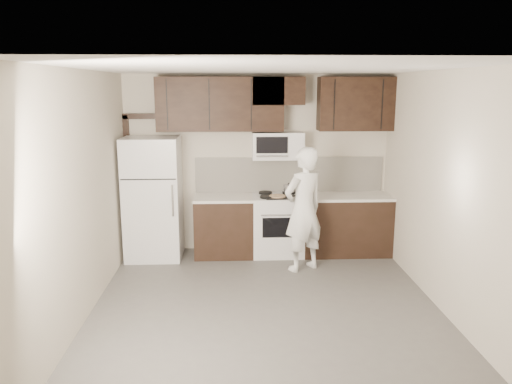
{
  "coord_description": "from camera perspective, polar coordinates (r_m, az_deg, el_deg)",
  "views": [
    {
      "loc": [
        -0.35,
        -5.34,
        2.52
      ],
      "look_at": [
        -0.08,
        0.9,
        1.19
      ],
      "focal_mm": 35.0,
      "sensor_mm": 36.0,
      "label": 1
    }
  ],
  "objects": [
    {
      "name": "floor",
      "position": [
        5.91,
        1.15,
        -13.21
      ],
      "size": [
        4.5,
        4.5,
        0.0
      ],
      "primitive_type": "plane",
      "color": "#52504D",
      "rests_on": "ground"
    },
    {
      "name": "stove",
      "position": [
        7.59,
        2.49,
        -3.74
      ],
      "size": [
        0.76,
        0.66,
        0.94
      ],
      "color": "silver",
      "rests_on": "floor"
    },
    {
      "name": "backsplash",
      "position": [
        7.74,
        3.83,
        2.02
      ],
      "size": [
        2.9,
        0.02,
        0.54
      ],
      "primitive_type": "cube",
      "color": "silver",
      "rests_on": "counter_run"
    },
    {
      "name": "door_trim",
      "position": [
        7.81,
        -14.09,
        2.29
      ],
      "size": [
        0.5,
        0.08,
        2.12
      ],
      "color": "black",
      "rests_on": "floor"
    },
    {
      "name": "ceiling",
      "position": [
        5.35,
        1.28,
        13.96
      ],
      "size": [
        4.5,
        4.5,
        0.0
      ],
      "primitive_type": "plane",
      "rotation": [
        3.14,
        0.0,
        0.0
      ],
      "color": "white",
      "rests_on": "back_wall"
    },
    {
      "name": "microwave",
      "position": [
        7.47,
        2.5,
        5.32
      ],
      "size": [
        0.76,
        0.42,
        0.4
      ],
      "color": "silver",
      "rests_on": "upper_cabinets"
    },
    {
      "name": "saucepan",
      "position": [
        7.63,
        3.79,
        0.34
      ],
      "size": [
        0.3,
        0.18,
        0.17
      ],
      "color": "silver",
      "rests_on": "stove"
    },
    {
      "name": "pizza",
      "position": [
        7.33,
        2.48,
        -0.46
      ],
      "size": [
        0.26,
        0.26,
        0.02
      ],
      "primitive_type": "cylinder",
      "rotation": [
        0.0,
        0.0,
        0.09
      ],
      "color": "tan",
      "rests_on": "baking_tray"
    },
    {
      "name": "upper_cabinets",
      "position": [
        7.44,
        1.81,
        10.18
      ],
      "size": [
        3.48,
        0.35,
        0.78
      ],
      "color": "black",
      "rests_on": "back_wall"
    },
    {
      "name": "back_wall",
      "position": [
        7.68,
        0.12,
        3.26
      ],
      "size": [
        4.0,
        0.0,
        4.0
      ],
      "primitive_type": "plane",
      "rotation": [
        1.57,
        0.0,
        0.0
      ],
      "color": "#B8AF9C",
      "rests_on": "ground"
    },
    {
      "name": "baking_tray",
      "position": [
        7.33,
        2.48,
        -0.6
      ],
      "size": [
        0.38,
        0.3,
        0.02
      ],
      "primitive_type": "cube",
      "rotation": [
        0.0,
        0.0,
        0.09
      ],
      "color": "black",
      "rests_on": "counter_run"
    },
    {
      "name": "refrigerator",
      "position": [
        7.5,
        -11.67,
        -0.7
      ],
      "size": [
        0.8,
        0.76,
        1.8
      ],
      "color": "silver",
      "rests_on": "floor"
    },
    {
      "name": "counter_run",
      "position": [
        7.62,
        4.77,
        -3.74
      ],
      "size": [
        2.95,
        0.64,
        0.91
      ],
      "color": "black",
      "rests_on": "floor"
    },
    {
      "name": "person",
      "position": [
        6.87,
        5.45,
        -2.0
      ],
      "size": [
        0.75,
        0.68,
        1.73
      ],
      "primitive_type": "imported",
      "rotation": [
        0.0,
        0.0,
        3.69
      ],
      "color": "white",
      "rests_on": "floor"
    }
  ]
}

